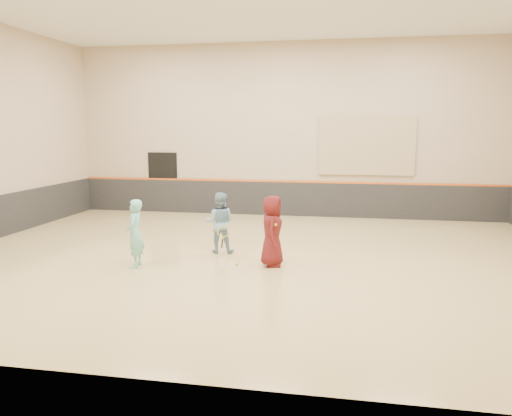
% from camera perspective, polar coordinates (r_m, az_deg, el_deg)
% --- Properties ---
extents(room, '(15.04, 12.04, 6.22)m').
position_cam_1_polar(room, '(11.84, -0.47, -1.91)').
color(room, tan).
rests_on(room, ground).
extents(wainscot_back, '(14.90, 0.04, 1.20)m').
position_cam_1_polar(wainscot_back, '(17.69, 3.20, 1.05)').
color(wainscot_back, '#232326').
rests_on(wainscot_back, floor).
extents(accent_stripe, '(14.90, 0.03, 0.06)m').
position_cam_1_polar(accent_stripe, '(17.61, 3.21, 3.05)').
color(accent_stripe, '#D85914').
rests_on(accent_stripe, wall_back).
extents(acoustic_panel, '(3.20, 0.08, 2.00)m').
position_cam_1_polar(acoustic_panel, '(17.38, 12.51, 7.00)').
color(acoustic_panel, tan).
rests_on(acoustic_panel, wall_back).
extents(doorway, '(1.10, 0.05, 2.20)m').
position_cam_1_polar(doorway, '(18.74, -10.58, 2.91)').
color(doorway, black).
rests_on(doorway, floor).
extents(girl, '(0.45, 0.61, 1.53)m').
position_cam_1_polar(girl, '(11.40, -13.67, -2.86)').
color(girl, '#7CD7D0').
rests_on(girl, floor).
extents(instructor, '(0.76, 0.61, 1.51)m').
position_cam_1_polar(instructor, '(12.44, -4.17, -1.66)').
color(instructor, '#7DA6C1').
rests_on(instructor, floor).
extents(young_man, '(0.58, 0.83, 1.60)m').
position_cam_1_polar(young_man, '(11.19, 1.84, -2.62)').
color(young_man, '#5B1517').
rests_on(young_man, floor).
extents(held_racket, '(0.37, 0.37, 0.59)m').
position_cam_1_polar(held_racket, '(12.07, -3.76, -2.74)').
color(held_racket, gold).
rests_on(held_racket, instructor).
extents(spare_racket, '(0.67, 0.67, 0.16)m').
position_cam_1_polar(spare_racket, '(13.21, 2.79, -4.01)').
color(spare_racket, '#BFDF31').
rests_on(spare_racket, floor).
extents(ball_under_racket, '(0.07, 0.07, 0.07)m').
position_cam_1_polar(ball_under_racket, '(11.38, -2.19, -6.40)').
color(ball_under_racket, gold).
rests_on(ball_under_racket, floor).
extents(ball_in_hand, '(0.07, 0.07, 0.07)m').
position_cam_1_polar(ball_in_hand, '(10.94, 2.27, -1.92)').
color(ball_in_hand, '#BCCE2F').
rests_on(ball_in_hand, young_man).
extents(ball_beside_spare, '(0.07, 0.07, 0.07)m').
position_cam_1_polar(ball_beside_spare, '(14.97, -4.82, -2.65)').
color(ball_beside_spare, '#C7CF30').
rests_on(ball_beside_spare, floor).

